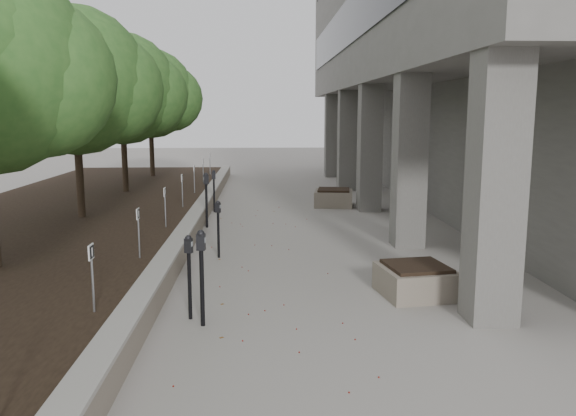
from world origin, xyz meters
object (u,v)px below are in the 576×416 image
object	(u,v)px
parking_meter_2	(189,277)
parking_meter_3	(218,229)
crabapple_tree_4	(122,113)
planter_back	(334,197)
crabapple_tree_5	(150,113)
parking_meter_1	(202,278)
crabapple_tree_3	(76,113)
planter_front	(416,280)
parking_meter_5	(214,191)
parking_meter_4	(206,200)

from	to	relation	value
parking_meter_2	parking_meter_3	distance (m)	3.78
crabapple_tree_4	planter_back	distance (m)	7.79
crabapple_tree_5	parking_meter_1	size ratio (longest dim) A/B	3.75
crabapple_tree_3	planter_front	bearing A→B (deg)	-37.74
parking_meter_3	planter_back	world-z (taller)	parking_meter_3
crabapple_tree_4	crabapple_tree_5	distance (m)	5.00
crabapple_tree_5	planter_back	world-z (taller)	crabapple_tree_5
parking_meter_1	planter_back	world-z (taller)	parking_meter_1
crabapple_tree_3	parking_meter_1	size ratio (longest dim) A/B	3.75
planter_front	parking_meter_1	bearing A→B (deg)	-159.82
parking_meter_1	parking_meter_5	world-z (taller)	parking_meter_1
parking_meter_4	parking_meter_5	world-z (taller)	parking_meter_4
planter_front	planter_back	size ratio (longest dim) A/B	0.94
crabapple_tree_4	planter_back	bearing A→B (deg)	-8.39
crabapple_tree_5	parking_meter_2	xyz separation A→B (m)	(3.67, -16.75, -2.46)
crabapple_tree_3	planter_back	world-z (taller)	crabapple_tree_3
parking_meter_2	planter_front	world-z (taller)	parking_meter_2
parking_meter_1	parking_meter_2	distance (m)	0.37
crabapple_tree_4	parking_meter_1	bearing A→B (deg)	-72.10
crabapple_tree_3	planter_back	xyz separation A→B (m)	(7.18, 3.94, -2.83)
parking_meter_3	parking_meter_5	distance (m)	5.89
parking_meter_2	parking_meter_4	world-z (taller)	parking_meter_4
parking_meter_4	planter_front	world-z (taller)	parking_meter_4
parking_meter_5	planter_front	xyz separation A→B (m)	(4.17, -8.64, -0.40)
parking_meter_3	crabapple_tree_3	bearing A→B (deg)	163.54
parking_meter_1	planter_front	xyz separation A→B (m)	(3.53, 1.30, -0.45)
crabapple_tree_3	parking_meter_2	world-z (taller)	crabapple_tree_3
crabapple_tree_4	crabapple_tree_5	world-z (taller)	same
parking_meter_3	parking_meter_5	world-z (taller)	parking_meter_5
crabapple_tree_3	crabapple_tree_4	bearing A→B (deg)	90.00
parking_meter_1	parking_meter_3	bearing A→B (deg)	97.64
crabapple_tree_4	planter_front	xyz separation A→B (m)	(7.42, -10.74, -2.85)
crabapple_tree_4	crabapple_tree_5	bearing A→B (deg)	90.00
parking_meter_2	parking_meter_5	distance (m)	9.65
crabapple_tree_5	parking_meter_3	world-z (taller)	crabapple_tree_5
parking_meter_5	parking_meter_3	bearing A→B (deg)	-84.69
crabapple_tree_5	parking_meter_3	distance (m)	13.75
parking_meter_3	planter_back	xyz separation A→B (m)	(3.36, 6.91, -0.34)
parking_meter_5	planter_front	world-z (taller)	parking_meter_5
parking_meter_1	planter_front	bearing A→B (deg)	26.88
parking_meter_3	parking_meter_2	bearing A→B (deg)	-70.96
parking_meter_2	planter_front	bearing A→B (deg)	33.67
crabapple_tree_4	planter_back	world-z (taller)	crabapple_tree_4
crabapple_tree_3	crabapple_tree_5	xyz separation A→B (m)	(0.00, 10.00, 0.00)
parking_meter_2	parking_meter_5	size ratio (longest dim) A/B	0.98
planter_back	planter_front	bearing A→B (deg)	-88.58
parking_meter_1	parking_meter_4	distance (m)	7.47
crabapple_tree_3	parking_meter_3	world-z (taller)	crabapple_tree_3
crabapple_tree_5	planter_front	distance (m)	17.64
parking_meter_3	crabapple_tree_4	bearing A→B (deg)	136.99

